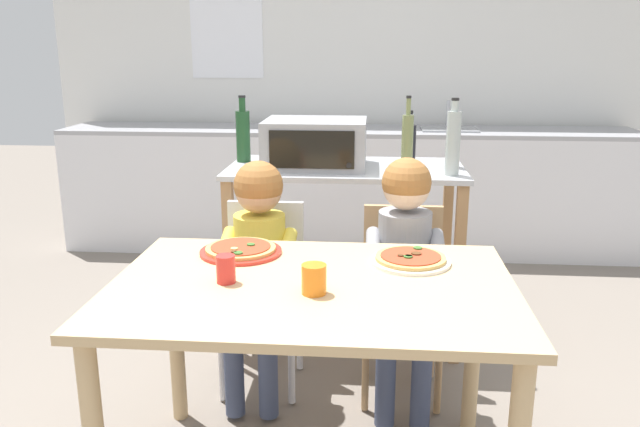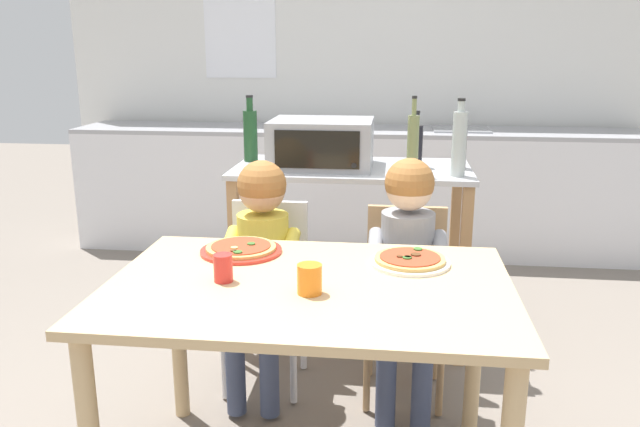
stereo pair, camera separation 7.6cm
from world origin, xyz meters
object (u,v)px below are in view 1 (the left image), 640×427
object	(u,v)px
child_in_grey_shirt	(405,251)
dining_table	(312,313)
child_in_yellow_shirt	(258,247)
bottle_squat_spirits	(243,134)
dining_chair_right	(402,287)
bottle_tall_green_wine	(407,143)
drinking_cup_orange	(314,279)
toaster_oven	(315,143)
pizza_plate_white	(411,259)
drinking_cup_red	(226,269)
kitchen_island_cart	(345,224)
dining_chair_left	(263,281)
bottle_dark_olive_oil	(453,142)
bottle_clear_vinegar	(453,142)
pizza_plate_red_rimmed	(241,250)
bottle_brown_beer	(409,144)

from	to	relation	value
child_in_grey_shirt	dining_table	bearing A→B (deg)	-119.28
child_in_yellow_shirt	bottle_squat_spirits	bearing A→B (deg)	105.34
dining_chair_right	child_in_grey_shirt	distance (m)	0.23
bottle_tall_green_wine	dining_chair_right	world-z (taller)	bottle_tall_green_wine
bottle_squat_spirits	child_in_grey_shirt	distance (m)	1.15
bottle_tall_green_wine	child_in_yellow_shirt	distance (m)	0.85
dining_chair_right	drinking_cup_orange	bearing A→B (deg)	-111.57
toaster_oven	pizza_plate_white	world-z (taller)	toaster_oven
drinking_cup_red	pizza_plate_white	bearing A→B (deg)	21.70
drinking_cup_orange	dining_table	bearing A→B (deg)	98.95
toaster_oven	drinking_cup_orange	size ratio (longest dim) A/B	5.36
kitchen_island_cart	bottle_tall_green_wine	world-z (taller)	bottle_tall_green_wine
dining_chair_left	bottle_dark_olive_oil	bearing A→B (deg)	30.94
bottle_squat_spirits	child_in_grey_shirt	size ratio (longest dim) A/B	0.33
child_in_yellow_shirt	drinking_cup_red	world-z (taller)	child_in_yellow_shirt
toaster_oven	bottle_clear_vinegar	world-z (taller)	bottle_clear_vinegar
child_in_yellow_shirt	kitchen_island_cart	bearing A→B (deg)	60.75
bottle_squat_spirits	drinking_cup_red	world-z (taller)	bottle_squat_spirits
dining_table	dining_chair_left	distance (m)	0.80
pizza_plate_red_rimmed	dining_table	bearing A→B (deg)	-43.44
child_in_yellow_shirt	drinking_cup_orange	world-z (taller)	child_in_yellow_shirt
child_in_yellow_shirt	pizza_plate_red_rimmed	bearing A→B (deg)	-89.99
bottle_squat_spirits	bottle_tall_green_wine	size ratio (longest dim) A/B	0.93
dining_chair_left	dining_chair_right	xyz separation A→B (m)	(0.61, -0.03, 0.00)
pizza_plate_red_rimmed	drinking_cup_orange	world-z (taller)	drinking_cup_orange
dining_chair_left	child_in_grey_shirt	xyz separation A→B (m)	(0.61, -0.14, 0.20)
toaster_oven	pizza_plate_white	distance (m)	1.10
bottle_dark_olive_oil	kitchen_island_cart	bearing A→B (deg)	-177.23
pizza_plate_red_rimmed	pizza_plate_white	xyz separation A→B (m)	(0.61, -0.06, 0.00)
dining_chair_left	dining_chair_right	size ratio (longest dim) A/B	1.00
bottle_tall_green_wine	child_in_yellow_shirt	bearing A→B (deg)	-145.99
bottle_squat_spirits	dining_chair_left	distance (m)	0.84
bottle_dark_olive_oil	child_in_yellow_shirt	size ratio (longest dim) A/B	0.32
bottle_dark_olive_oil	drinking_cup_red	distance (m)	1.54
drinking_cup_orange	bottle_tall_green_wine	bearing A→B (deg)	73.62
bottle_clear_vinegar	dining_table	size ratio (longest dim) A/B	0.27
child_in_yellow_shirt	dining_chair_right	bearing A→B (deg)	8.53
kitchen_island_cart	bottle_squat_spirits	distance (m)	0.70
kitchen_island_cart	dining_chair_right	bearing A→B (deg)	-62.39
bottle_clear_vinegar	bottle_dark_olive_oil	size ratio (longest dim) A/B	1.11
drinking_cup_orange	dining_chair_right	bearing A→B (deg)	68.43
dining_table	pizza_plate_white	size ratio (longest dim) A/B	4.64
dining_chair_right	pizza_plate_red_rimmed	bearing A→B (deg)	-145.42
bottle_dark_olive_oil	drinking_cup_red	bearing A→B (deg)	-124.04
bottle_tall_green_wine	child_in_yellow_shirt	xyz separation A→B (m)	(-0.63, -0.43, -0.38)
pizza_plate_white	bottle_clear_vinegar	bearing A→B (deg)	74.43
drinking_cup_red	drinking_cup_orange	size ratio (longest dim) A/B	0.98
bottle_brown_beer	pizza_plate_red_rimmed	xyz separation A→B (m)	(-0.65, -0.98, -0.25)
kitchen_island_cart	bottle_squat_spirits	xyz separation A→B (m)	(-0.54, 0.10, 0.44)
kitchen_island_cart	pizza_plate_red_rimmed	xyz separation A→B (m)	(-0.34, -0.94, 0.16)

